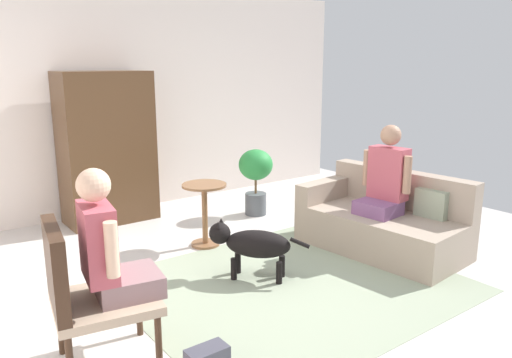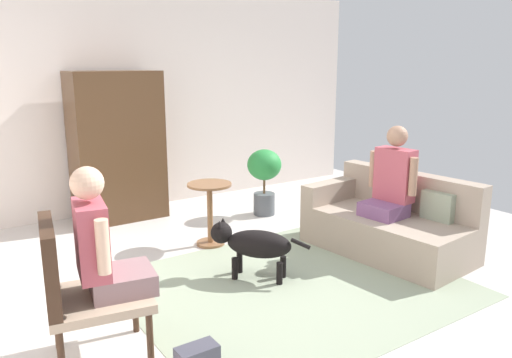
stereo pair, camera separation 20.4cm
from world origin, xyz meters
name	(u,v)px [view 2 (the right image)]	position (x,y,z in m)	size (l,w,h in m)	color
ground_plane	(257,279)	(0.00, 0.00, 0.00)	(7.67, 7.67, 0.00)	beige
back_wall	(134,100)	(0.00, 2.87, 1.43)	(6.99, 0.12, 2.86)	silver
area_rug	(292,285)	(0.18, -0.28, 0.00)	(2.75, 2.38, 0.01)	gray
couch	(388,224)	(1.52, -0.16, 0.28)	(1.04, 1.72, 0.80)	gray
armchair	(76,284)	(-1.66, -0.42, 0.55)	(0.72, 0.68, 0.97)	#382316
person_on_couch	(392,180)	(1.50, -0.19, 0.76)	(0.46, 0.55, 0.90)	#754B77
person_on_armchair	(101,245)	(-1.49, -0.45, 0.78)	(0.52, 0.53, 0.84)	gray
round_end_table	(210,207)	(0.08, 1.01, 0.42)	(0.47, 0.47, 0.67)	brown
dog	(253,243)	(-0.01, 0.05, 0.33)	(0.65, 0.73, 0.53)	black
potted_plant	(264,173)	(1.18, 1.59, 0.54)	(0.43, 0.43, 0.84)	#4C5156
armoire_cabinet	(117,147)	(-0.39, 2.46, 0.90)	(1.05, 0.56, 1.81)	#4C331E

